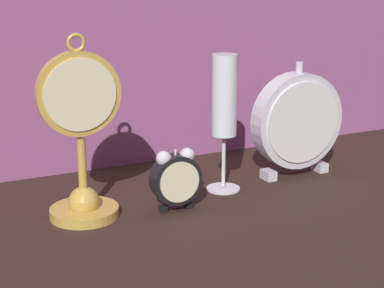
% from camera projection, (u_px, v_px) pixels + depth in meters
% --- Properties ---
extents(ground_plane, '(4.00, 4.00, 0.00)m').
position_uv_depth(ground_plane, '(213.00, 216.00, 1.05)').
color(ground_plane, black).
extents(fabric_backdrop_drape, '(1.30, 0.01, 0.64)m').
position_uv_depth(fabric_backdrop_drape, '(138.00, 5.00, 1.25)').
color(fabric_backdrop_drape, '#8E4C7F').
rests_on(fabric_backdrop_drape, ground_plane).
extents(pocket_watch_on_stand, '(0.13, 0.11, 0.30)m').
position_uv_depth(pocket_watch_on_stand, '(81.00, 149.00, 1.02)').
color(pocket_watch_on_stand, gold).
rests_on(pocket_watch_on_stand, ground_plane).
extents(alarm_clock_twin_bell, '(0.08, 0.03, 0.11)m').
position_uv_depth(alarm_clock_twin_bell, '(176.00, 177.00, 1.06)').
color(alarm_clock_twin_bell, black).
rests_on(alarm_clock_twin_bell, ground_plane).
extents(mantel_clock_silver, '(0.18, 0.04, 0.22)m').
position_uv_depth(mantel_clock_silver, '(297.00, 121.00, 1.23)').
color(mantel_clock_silver, silver).
rests_on(mantel_clock_silver, ground_plane).
extents(champagne_flute, '(0.06, 0.06, 0.25)m').
position_uv_depth(champagne_flute, '(224.00, 105.00, 1.13)').
color(champagne_flute, silver).
rests_on(champagne_flute, ground_plane).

